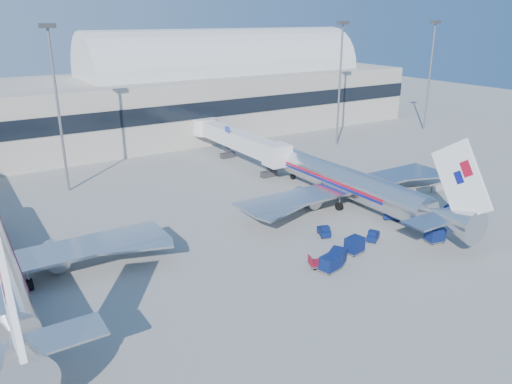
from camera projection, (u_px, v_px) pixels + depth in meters
ground at (310, 232)px, 57.28m from camera, size 260.00×260.00×0.00m
terminal at (67, 107)px, 92.47m from camera, size 170.00×28.15×21.00m
airliner_main at (350, 183)px, 64.94m from camera, size 32.00×37.26×12.07m
jetbridge_near at (233, 138)px, 84.34m from camera, size 4.40×27.50×6.25m
mast_west at (55, 85)px, 66.14m from camera, size 2.00×1.20×22.60m
mast_east at (341, 66)px, 91.37m from camera, size 2.00×1.20×22.60m
mast_far_east at (431, 60)px, 103.98m from camera, size 2.00×1.20×22.60m
barrier_near at (406, 195)px, 67.80m from camera, size 3.00×0.55×0.90m
barrier_mid at (422, 191)px, 69.47m from camera, size 3.00×0.55×0.90m
barrier_far at (438, 187)px, 71.13m from camera, size 3.00×0.55×0.90m
tug_lead at (373, 236)px, 54.97m from camera, size 2.27×1.93×1.33m
tug_right at (391, 215)px, 60.64m from camera, size 2.10×2.16×1.31m
tug_left at (324, 231)px, 56.11m from camera, size 1.70×2.28×1.33m
cart_train_a at (354, 245)px, 52.00m from camera, size 2.20×1.83×1.72m
cart_train_b at (337, 257)px, 49.50m from camera, size 2.37×2.23×1.67m
cart_train_c at (329, 263)px, 48.28m from camera, size 2.05×1.72×1.59m
cart_solo_near at (435, 234)px, 54.52m from camera, size 2.21×1.86×1.71m
cart_solo_far at (452, 211)px, 61.12m from camera, size 2.11×1.80×1.61m
cart_open_red at (320, 263)px, 49.25m from camera, size 2.54×2.19×0.57m
ramp_worker at (475, 220)px, 58.29m from camera, size 0.82×0.82×1.92m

